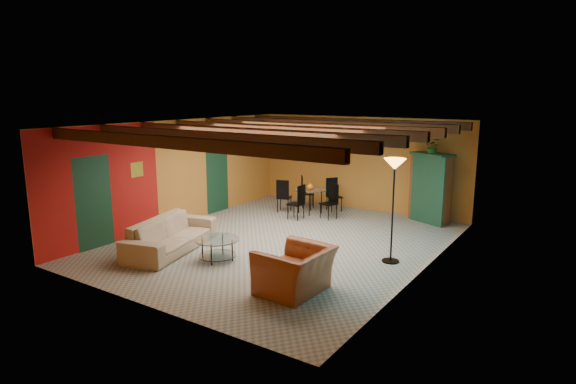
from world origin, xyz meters
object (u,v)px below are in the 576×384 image
Objects in this scene: armchair at (295,270)px; floor_lamp at (393,211)px; coffee_table at (217,249)px; potted_plant at (433,147)px; armoire at (430,189)px; vase at (310,177)px; sofa at (171,235)px; dining_table at (310,197)px.

floor_lamp is (0.81, 2.34, 0.67)m from armchair.
coffee_table is 0.43× the size of floor_lamp.
potted_plant reaches higher than armchair.
armchair is 5.94m from armoire.
potted_plant reaches higher than vase.
potted_plant is at bearing 95.55° from floor_lamp.
potted_plant is (0.00, 0.00, 1.11)m from armoire.
potted_plant reaches higher than floor_lamp.
potted_plant is at bearing 177.83° from armchair.
armoire is at bearing 18.01° from vase.
sofa is at bearing -125.31° from potted_plant.
sofa is at bearing -155.32° from floor_lamp.
armoire is at bearing 63.90° from coffee_table.
dining_table reaches higher than armchair.
coffee_table is at bearing -116.10° from potted_plant.
armchair reaches higher than coffee_table.
coffee_table is 0.49× the size of dining_table.
coffee_table is at bearing -92.68° from armoire.
vase is at bearing 95.63° from coffee_table.
floor_lamp reaches higher than vase.
coffee_table is at bearing -84.37° from vase.
armchair is 6.34× the size of vase.
dining_table is at bearing -161.99° from potted_plant.
vase is (-3.10, -1.01, -0.94)m from potted_plant.
armchair is at bearing -12.15° from coffee_table.
sofa is at bearing -101.90° from armoire.
potted_plant is at bearing 18.01° from dining_table.
dining_table is 4.09× the size of potted_plant.
vase is at bearing 180.00° from dining_table.
vase reaches higher than armchair.
dining_table is 3.28m from armoire.
coffee_table is 4.45m from dining_table.
floor_lamp is 4.29m from vase.
armchair is 2.57m from floor_lamp.
potted_plant is at bearing 0.00° from armoire.
potted_plant reaches higher than coffee_table.
armoire is 0.83× the size of floor_lamp.
dining_table is (-2.63, 4.90, 0.09)m from armchair.
armoire is at bearing -50.00° from sofa.
armchair is 5.60m from vase.
sofa is 1.38× the size of armoire.
sofa is at bearing -100.19° from dining_table.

